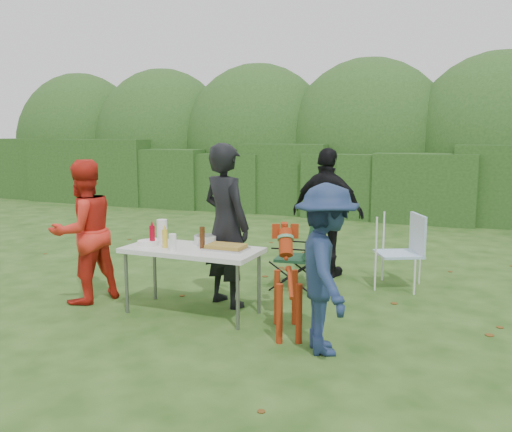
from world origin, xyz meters
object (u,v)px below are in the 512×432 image
at_px(folding_table, 192,253).
at_px(person_cook, 226,225).
at_px(mustard_bottle, 165,239).
at_px(ketchup_bottle, 152,236).
at_px(camping_chair, 296,254).
at_px(child, 326,269).
at_px(dog, 288,285).
at_px(paper_towel_roll, 162,231).
at_px(lawn_chair, 399,251).
at_px(beer_bottle, 202,238).
at_px(person_black_puffy, 327,213).
at_px(person_red_jacket, 84,232).

bearing_deg(folding_table, person_cook, 65.21).
xyz_separation_m(mustard_bottle, ketchup_bottle, (-0.20, 0.06, 0.01)).
bearing_deg(camping_chair, child, 109.27).
xyz_separation_m(dog, paper_towel_roll, (-1.67, 0.35, 0.37)).
bearing_deg(ketchup_bottle, lawn_chair, 39.33).
bearing_deg(dog, lawn_chair, -42.96).
bearing_deg(camping_chair, paper_towel_roll, 38.60).
bearing_deg(lawn_chair, person_cook, 13.72).
relative_size(folding_table, mustard_bottle, 7.50).
bearing_deg(beer_bottle, person_cook, 78.54).
bearing_deg(person_black_puffy, camping_chair, 83.84).
distance_m(person_cook, camping_chair, 1.21).
bearing_deg(paper_towel_roll, beer_bottle, -13.88).
height_order(camping_chair, lawn_chair, lawn_chair).
height_order(camping_chair, ketchup_bottle, ketchup_bottle).
height_order(person_black_puffy, beer_bottle, person_black_puffy).
bearing_deg(person_cook, ketchup_bottle, 59.11).
bearing_deg(lawn_chair, camping_chair, -3.37).
distance_m(ketchup_bottle, beer_bottle, 0.60).
bearing_deg(dog, child, -145.09).
relative_size(person_black_puffy, dog, 1.70).
distance_m(person_cook, ketchup_bottle, 0.84).
relative_size(person_cook, person_black_puffy, 1.05).
xyz_separation_m(person_cook, dog, (0.98, -0.61, -0.44)).
height_order(mustard_bottle, ketchup_bottle, ketchup_bottle).
xyz_separation_m(person_red_jacket, ketchup_bottle, (0.91, 0.07, 0.01)).
relative_size(mustard_bottle, beer_bottle, 0.83).
xyz_separation_m(camping_chair, ketchup_bottle, (-1.21, -1.45, 0.40)).
distance_m(folding_table, child, 1.71).
bearing_deg(child, beer_bottle, 45.69).
bearing_deg(ketchup_bottle, person_red_jacket, -175.80).
bearing_deg(person_black_puffy, person_cook, 76.05).
bearing_deg(dog, person_black_puffy, -16.99).
distance_m(folding_table, paper_towel_roll, 0.55).
xyz_separation_m(folding_table, child, (1.64, -0.47, 0.09)).
distance_m(dog, beer_bottle, 1.14).
distance_m(dog, mustard_bottle, 1.50).
distance_m(person_black_puffy, paper_towel_roll, 2.44).
bearing_deg(dog, folding_table, 58.40).
xyz_separation_m(child, lawn_chair, (0.30, 2.41, -0.29)).
relative_size(person_black_puffy, ketchup_bottle, 8.16).
relative_size(camping_chair, ketchup_bottle, 4.07).
height_order(person_black_puffy, dog, person_black_puffy).
distance_m(dog, ketchup_bottle, 1.70).
bearing_deg(camping_chair, folding_table, 55.86).
relative_size(person_red_jacket, mustard_bottle, 8.44).
relative_size(child, ketchup_bottle, 7.03).
xyz_separation_m(dog, ketchup_bottle, (-1.66, 0.13, 0.35)).
distance_m(person_red_jacket, ketchup_bottle, 0.91).
bearing_deg(lawn_chair, folding_table, 17.86).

